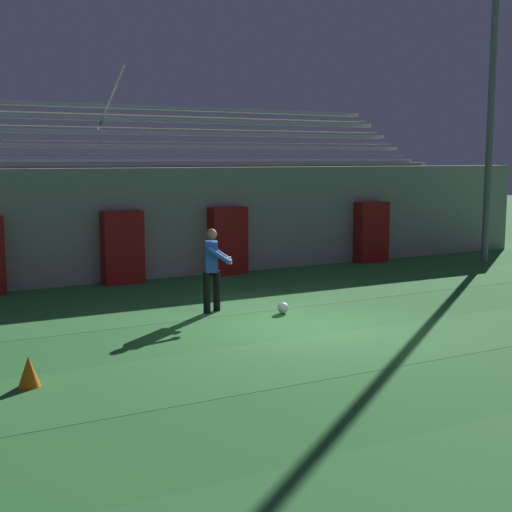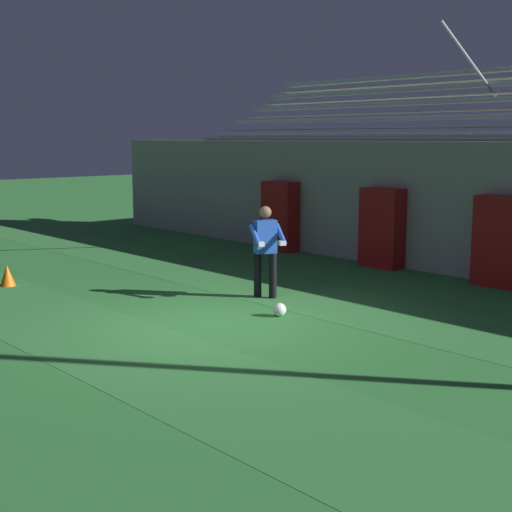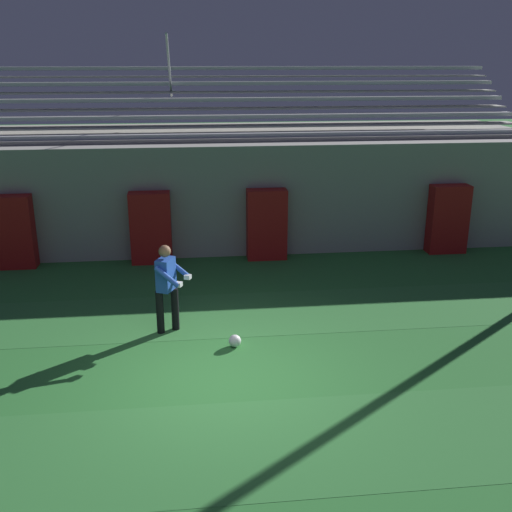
{
  "view_description": "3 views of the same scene",
  "coord_description": "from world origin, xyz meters",
  "px_view_note": "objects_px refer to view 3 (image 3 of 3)",
  "views": [
    {
      "loc": [
        -6.85,
        -10.67,
        3.04
      ],
      "look_at": [
        -0.03,
        1.75,
        1.09
      ],
      "focal_mm": 50.0,
      "sensor_mm": 36.0,
      "label": 1
    },
    {
      "loc": [
        8.34,
        -6.74,
        2.88
      ],
      "look_at": [
        -1.26,
        2.0,
        0.72
      ],
      "focal_mm": 50.0,
      "sensor_mm": 36.0,
      "label": 2
    },
    {
      "loc": [
        -0.45,
        -8.34,
        4.83
      ],
      "look_at": [
        0.62,
        1.17,
        1.66
      ],
      "focal_mm": 42.0,
      "sensor_mm": 36.0,
      "label": 3
    }
  ],
  "objects_px": {
    "padding_pillar_gate_left": "(151,228)",
    "padding_pillar_gate_right": "(267,225)",
    "soccer_ball": "(235,341)",
    "padding_pillar_far_left": "(13,232)",
    "padding_pillar_far_right": "(448,219)",
    "goalkeeper": "(167,283)"
  },
  "relations": [
    {
      "from": "padding_pillar_gate_left",
      "to": "padding_pillar_gate_right",
      "type": "relative_size",
      "value": 1.0
    },
    {
      "from": "padding_pillar_gate_right",
      "to": "soccer_ball",
      "type": "relative_size",
      "value": 8.05
    },
    {
      "from": "padding_pillar_far_left",
      "to": "soccer_ball",
      "type": "relative_size",
      "value": 8.05
    },
    {
      "from": "soccer_ball",
      "to": "padding_pillar_gate_left",
      "type": "bearing_deg",
      "value": 109.22
    },
    {
      "from": "padding_pillar_far_right",
      "to": "goalkeeper",
      "type": "height_order",
      "value": "padding_pillar_far_right"
    },
    {
      "from": "goalkeeper",
      "to": "padding_pillar_gate_right",
      "type": "bearing_deg",
      "value": 59.77
    },
    {
      "from": "padding_pillar_gate_left",
      "to": "goalkeeper",
      "type": "distance_m",
      "value": 4.06
    },
    {
      "from": "padding_pillar_far_left",
      "to": "padding_pillar_far_right",
      "type": "distance_m",
      "value": 10.84
    },
    {
      "from": "padding_pillar_far_left",
      "to": "goalkeeper",
      "type": "distance_m",
      "value": 5.52
    },
    {
      "from": "padding_pillar_gate_right",
      "to": "padding_pillar_far_left",
      "type": "bearing_deg",
      "value": 180.0
    },
    {
      "from": "padding_pillar_gate_right",
      "to": "padding_pillar_far_left",
      "type": "distance_m",
      "value": 6.12
    },
    {
      "from": "padding_pillar_gate_left",
      "to": "padding_pillar_far_right",
      "type": "relative_size",
      "value": 1.0
    },
    {
      "from": "padding_pillar_far_right",
      "to": "soccer_ball",
      "type": "relative_size",
      "value": 8.05
    },
    {
      "from": "padding_pillar_gate_right",
      "to": "padding_pillar_far_left",
      "type": "xyz_separation_m",
      "value": [
        -6.12,
        0.0,
        0.0
      ]
    },
    {
      "from": "padding_pillar_gate_left",
      "to": "padding_pillar_far_right",
      "type": "bearing_deg",
      "value": 0.0
    },
    {
      "from": "padding_pillar_gate_right",
      "to": "goalkeeper",
      "type": "relative_size",
      "value": 1.06
    },
    {
      "from": "goalkeeper",
      "to": "padding_pillar_far_right",
      "type": "bearing_deg",
      "value": 29.71
    },
    {
      "from": "padding_pillar_gate_left",
      "to": "padding_pillar_far_left",
      "type": "relative_size",
      "value": 1.0
    },
    {
      "from": "padding_pillar_far_left",
      "to": "goalkeeper",
      "type": "bearing_deg",
      "value": -46.89
    },
    {
      "from": "padding_pillar_gate_right",
      "to": "goalkeeper",
      "type": "bearing_deg",
      "value": -120.23
    },
    {
      "from": "padding_pillar_far_left",
      "to": "padding_pillar_far_right",
      "type": "height_order",
      "value": "same"
    },
    {
      "from": "padding_pillar_far_right",
      "to": "goalkeeper",
      "type": "bearing_deg",
      "value": -150.29
    }
  ]
}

